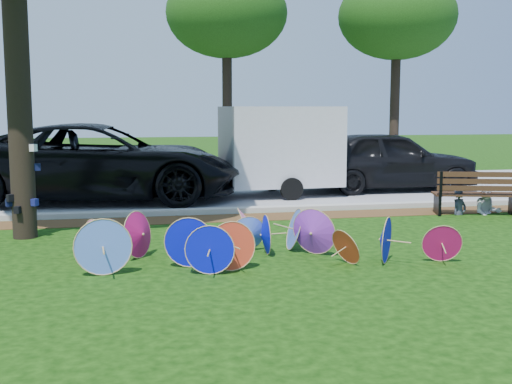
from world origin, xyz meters
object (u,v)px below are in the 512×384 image
(cargo_trailer, at_px, (281,146))
(dark_pickup, at_px, (387,160))
(parasol_pile, at_px, (242,238))
(black_van, at_px, (100,163))
(person_right, at_px, (488,185))
(park_bench, at_px, (475,193))
(person_left, at_px, (460,190))

(cargo_trailer, bearing_deg, dark_pickup, 4.58)
(cargo_trailer, bearing_deg, parasol_pile, -111.32)
(black_van, bearing_deg, person_right, -106.76)
(black_van, bearing_deg, park_bench, -107.90)
(park_bench, distance_m, person_right, 0.39)
(black_van, relative_size, park_bench, 3.81)
(black_van, height_order, park_bench, black_van)
(person_left, bearing_deg, park_bench, -30.88)
(parasol_pile, height_order, park_bench, park_bench)
(cargo_trailer, height_order, person_right, cargo_trailer)
(parasol_pile, height_order, person_left, person_left)
(person_left, bearing_deg, person_right, -22.75)
(cargo_trailer, bearing_deg, person_left, -53.67)
(black_van, height_order, cargo_trailer, cargo_trailer)
(dark_pickup, distance_m, park_bench, 4.44)
(park_bench, bearing_deg, person_right, 23.22)
(cargo_trailer, distance_m, person_left, 5.14)
(parasol_pile, xyz_separation_m, person_right, (6.32, 3.42, 0.30))
(black_van, distance_m, person_right, 9.55)
(cargo_trailer, height_order, park_bench, cargo_trailer)
(black_van, relative_size, dark_pickup, 1.39)
(person_left, bearing_deg, cargo_trailer, 106.93)
(parasol_pile, distance_m, person_right, 7.19)
(cargo_trailer, height_order, person_left, cargo_trailer)
(park_bench, bearing_deg, black_van, 170.70)
(dark_pickup, xyz_separation_m, person_left, (-0.06, -4.37, -0.33))
(dark_pickup, bearing_deg, person_right, -171.79)
(parasol_pile, height_order, black_van, black_van)
(park_bench, bearing_deg, person_left, -173.04)
(park_bench, bearing_deg, cargo_trailer, 147.32)
(black_van, distance_m, person_left, 8.92)
(dark_pickup, xyz_separation_m, park_bench, (0.29, -4.42, -0.39))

